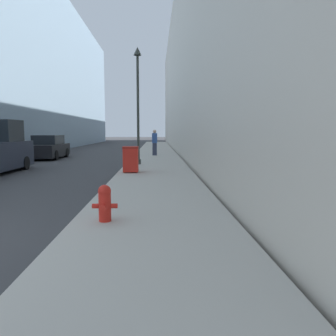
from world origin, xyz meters
TOP-DOWN VIEW (x-y plane):
  - sidewalk_right at (5.06, 18.00)m, footprint 3.13×60.00m
  - building_right_stone at (12.72, 26.00)m, footprint 12.00×60.00m
  - fire_hydrant at (4.13, 1.66)m, footprint 0.47×0.36m
  - trash_bin at (4.04, 9.00)m, footprint 0.62×0.60m
  - lamppost at (4.18, 12.36)m, footprint 0.39×0.39m
  - parked_sedan_near at (-2.11, 17.76)m, footprint 1.83×4.17m
  - pedestrian_on_sidewalk at (4.97, 18.45)m, footprint 0.36×0.23m

SIDE VIEW (x-z plane):
  - sidewalk_right at x=5.06m, z-range 0.00..0.16m
  - fire_hydrant at x=4.13m, z-range 0.17..0.86m
  - trash_bin at x=4.04m, z-range 0.17..1.24m
  - parked_sedan_near at x=-2.11m, z-range -0.06..1.51m
  - pedestrian_on_sidewalk at x=4.97m, z-range 0.16..1.94m
  - lamppost at x=4.18m, z-range 0.81..6.62m
  - building_right_stone at x=12.72m, z-range 0.00..14.21m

